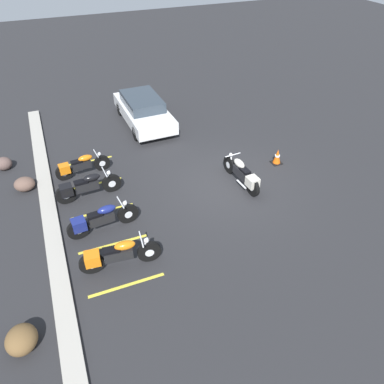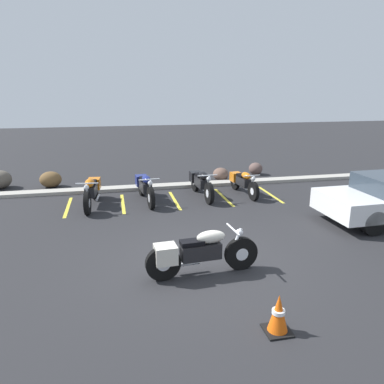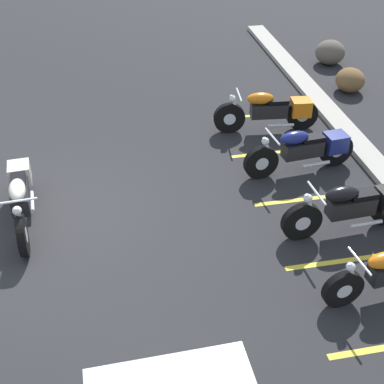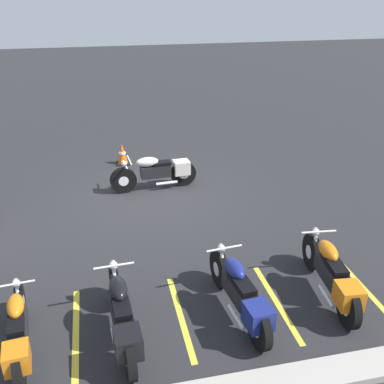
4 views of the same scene
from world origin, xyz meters
name	(u,v)px [view 2 (image 2 of 4)]	position (x,y,z in m)	size (l,w,h in m)	color
ground	(203,263)	(0.00, 0.00, 0.00)	(60.00, 60.00, 0.00)	#262628
motorcycle_cream_featured	(197,252)	(-0.23, -0.48, 0.48)	(2.29, 0.64, 0.90)	black
parked_bike_0	(92,190)	(-2.43, 4.66, 0.48)	(0.67, 2.30, 0.91)	black
parked_bike_1	(145,186)	(-0.76, 4.81, 0.48)	(0.66, 2.28, 0.90)	black
parked_bike_2	(201,182)	(1.13, 4.93, 0.48)	(0.64, 2.30, 0.90)	black
parked_bike_3	(243,182)	(2.61, 4.89, 0.43)	(0.60, 2.07, 0.81)	black
concrete_curb	(162,186)	(0.00, 6.26, 0.06)	(18.00, 0.50, 0.12)	#A8A399
landscape_rock_0	(221,174)	(2.42, 6.91, 0.25)	(0.72, 0.62, 0.51)	brown
landscape_rock_1	(0,179)	(-5.80, 7.45, 0.33)	(0.80, 0.81, 0.66)	#564F45
landscape_rock_2	(256,169)	(4.17, 7.61, 0.26)	(0.57, 0.62, 0.51)	brown
landscape_rock_3	(51,179)	(-4.02, 7.24, 0.29)	(0.79, 0.72, 0.59)	brown
traffic_cone	(278,315)	(0.55, -2.47, 0.29)	(0.40, 0.40, 0.62)	black
stall_line_0	(68,207)	(-3.17, 4.59, 0.00)	(0.10, 2.10, 0.00)	gold
stall_line_1	(123,204)	(-1.50, 4.59, 0.00)	(0.10, 2.10, 0.00)	gold
stall_line_2	(175,200)	(0.18, 4.59, 0.00)	(0.10, 2.10, 0.00)	gold
stall_line_3	(224,197)	(1.85, 4.59, 0.00)	(0.10, 2.10, 0.00)	gold
stall_line_4	(270,194)	(3.53, 4.59, 0.00)	(0.10, 2.10, 0.00)	gold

